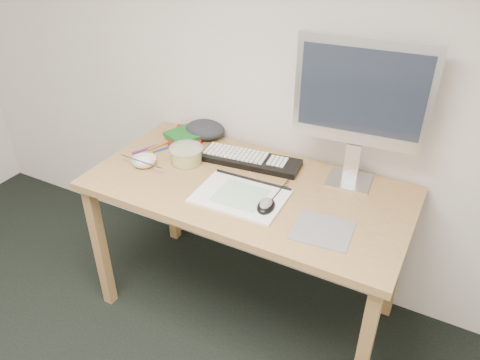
% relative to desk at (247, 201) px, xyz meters
% --- Properties ---
extents(desk, '(1.40, 0.70, 0.75)m').
position_rel_desk_xyz_m(desk, '(0.00, 0.00, 0.00)').
color(desk, '#AD7F4F').
rests_on(desk, ground).
extents(mousepad, '(0.23, 0.22, 0.00)m').
position_rel_desk_xyz_m(mousepad, '(0.39, -0.15, 0.08)').
color(mousepad, gray).
rests_on(mousepad, desk).
extents(sketchpad, '(0.38, 0.28, 0.01)m').
position_rel_desk_xyz_m(sketchpad, '(0.02, -0.10, 0.09)').
color(sketchpad, white).
rests_on(sketchpad, desk).
extents(keyboard, '(0.48, 0.20, 0.03)m').
position_rel_desk_xyz_m(keyboard, '(-0.08, 0.18, 0.10)').
color(keyboard, black).
rests_on(keyboard, desk).
extents(monitor, '(0.54, 0.18, 0.63)m').
position_rel_desk_xyz_m(monitor, '(0.38, 0.24, 0.48)').
color(monitor, silver).
rests_on(monitor, desk).
extents(mouse, '(0.08, 0.12, 0.04)m').
position_rel_desk_xyz_m(mouse, '(0.15, -0.13, 0.11)').
color(mouse, black).
rests_on(mouse, sketchpad).
extents(rice_bowl, '(0.13, 0.13, 0.04)m').
position_rel_desk_xyz_m(rice_bowl, '(-0.50, -0.07, 0.10)').
color(rice_bowl, silver).
rests_on(rice_bowl, desk).
extents(chopsticks, '(0.24, 0.03, 0.02)m').
position_rel_desk_xyz_m(chopsticks, '(-0.49, -0.10, 0.12)').
color(chopsticks, '#B1B1B3').
rests_on(chopsticks, rice_bowl).
extents(fruit_tub, '(0.18, 0.18, 0.08)m').
position_rel_desk_xyz_m(fruit_tub, '(-0.34, 0.04, 0.12)').
color(fruit_tub, gold).
rests_on(fruit_tub, desk).
extents(book_red, '(0.23, 0.26, 0.02)m').
position_rel_desk_xyz_m(book_red, '(-0.47, 0.26, 0.09)').
color(book_red, maroon).
rests_on(book_red, desk).
extents(book_green, '(0.23, 0.27, 0.02)m').
position_rel_desk_xyz_m(book_green, '(-0.46, 0.25, 0.11)').
color(book_green, '#175F1F').
rests_on(book_green, book_red).
extents(cloth_lump, '(0.21, 0.19, 0.07)m').
position_rel_desk_xyz_m(cloth_lump, '(-0.41, 0.31, 0.12)').
color(cloth_lump, '#292A31').
rests_on(cloth_lump, desk).
extents(pencil_pink, '(0.17, 0.01, 0.01)m').
position_rel_desk_xyz_m(pencil_pink, '(-0.02, 0.04, 0.09)').
color(pencil_pink, pink).
rests_on(pencil_pink, desk).
extents(pencil_tan, '(0.14, 0.12, 0.01)m').
position_rel_desk_xyz_m(pencil_tan, '(0.03, 0.04, 0.09)').
color(pencil_tan, tan).
rests_on(pencil_tan, desk).
extents(pencil_black, '(0.17, 0.04, 0.01)m').
position_rel_desk_xyz_m(pencil_black, '(0.08, 0.04, 0.09)').
color(pencil_black, black).
rests_on(pencil_black, desk).
extents(marker_blue, '(0.06, 0.11, 0.01)m').
position_rel_desk_xyz_m(marker_blue, '(-0.51, 0.09, 0.09)').
color(marker_blue, '#1C4198').
rests_on(marker_blue, desk).
extents(marker_orange, '(0.05, 0.12, 0.01)m').
position_rel_desk_xyz_m(marker_orange, '(-0.55, 0.10, 0.09)').
color(marker_orange, '#C46A17').
rests_on(marker_orange, desk).
extents(marker_purple, '(0.07, 0.13, 0.01)m').
position_rel_desk_xyz_m(marker_purple, '(-0.59, 0.05, 0.09)').
color(marker_purple, '#652382').
rests_on(marker_purple, desk).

